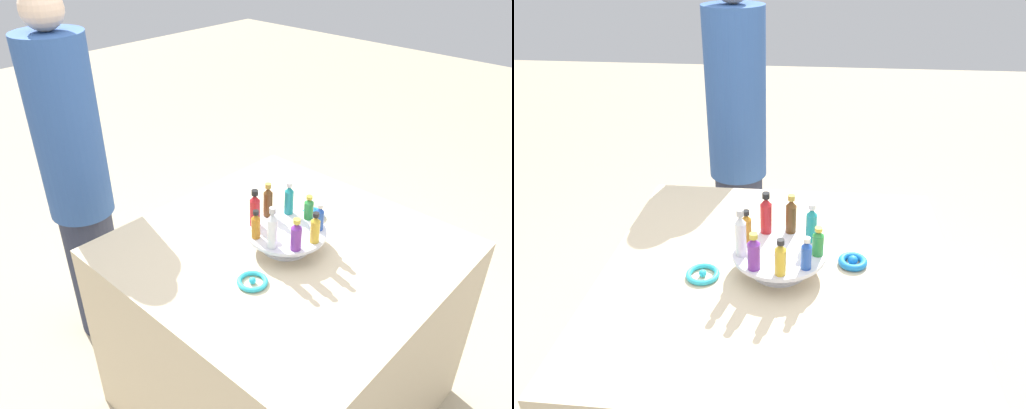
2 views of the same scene
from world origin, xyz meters
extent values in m
cube|color=beige|center=(0.00, 0.00, 0.40)|extent=(1.08, 1.08, 0.80)
cylinder|color=silver|center=(0.00, 0.00, 0.80)|extent=(0.17, 0.17, 0.01)
cylinder|color=silver|center=(0.00, 0.00, 0.83)|extent=(0.09, 0.09, 0.05)
cylinder|color=silver|center=(0.00, 0.00, 0.86)|extent=(0.28, 0.28, 0.01)
cylinder|color=#B21E23|center=(-0.05, 0.10, 0.92)|extent=(0.04, 0.04, 0.10)
cone|color=#B21E23|center=(-0.05, 0.10, 0.98)|extent=(0.03, 0.03, 0.02)
cylinder|color=black|center=(-0.05, 0.10, 1.00)|extent=(0.02, 0.02, 0.02)
cylinder|color=#AD6B19|center=(-0.10, 0.05, 0.91)|extent=(0.03, 0.03, 0.08)
cone|color=#AD6B19|center=(-0.10, 0.05, 0.95)|extent=(0.03, 0.03, 0.02)
cylinder|color=black|center=(-0.10, 0.05, 0.97)|extent=(0.02, 0.02, 0.01)
cylinder|color=silver|center=(-0.11, -0.03, 0.93)|extent=(0.03, 0.03, 0.11)
cone|color=silver|center=(-0.11, -0.03, 0.99)|extent=(0.03, 0.03, 0.02)
cylinder|color=#B2B2B7|center=(-0.11, -0.03, 1.01)|extent=(0.02, 0.02, 0.02)
cylinder|color=#702D93|center=(-0.06, -0.09, 0.91)|extent=(0.04, 0.04, 0.08)
cone|color=#702D93|center=(-0.06, -0.09, 0.96)|extent=(0.03, 0.03, 0.02)
cylinder|color=gold|center=(-0.06, -0.09, 0.98)|extent=(0.02, 0.02, 0.01)
cylinder|color=gold|center=(0.01, -0.11, 0.91)|extent=(0.03, 0.03, 0.08)
cone|color=gold|center=(0.01, -0.11, 0.96)|extent=(0.03, 0.03, 0.02)
cylinder|color=black|center=(0.01, -0.11, 0.98)|extent=(0.02, 0.02, 0.01)
cylinder|color=#234CAD|center=(0.08, -0.08, 0.91)|extent=(0.03, 0.03, 0.07)
cone|color=#234CAD|center=(0.08, -0.08, 0.95)|extent=(0.03, 0.03, 0.02)
cylinder|color=silver|center=(0.08, -0.08, 0.97)|extent=(0.02, 0.02, 0.01)
cylinder|color=#288438|center=(0.11, -0.01, 0.90)|extent=(0.03, 0.03, 0.07)
cone|color=#288438|center=(0.11, -0.01, 0.94)|extent=(0.03, 0.03, 0.01)
cylinder|color=gold|center=(0.11, -0.01, 0.96)|extent=(0.02, 0.02, 0.01)
cylinder|color=teal|center=(0.09, 0.07, 0.92)|extent=(0.03, 0.03, 0.09)
cone|color=teal|center=(0.09, 0.07, 0.97)|extent=(0.03, 0.03, 0.02)
cylinder|color=silver|center=(0.09, 0.07, 0.99)|extent=(0.02, 0.02, 0.02)
cylinder|color=brown|center=(0.03, 0.11, 0.92)|extent=(0.03, 0.03, 0.09)
cone|color=brown|center=(0.03, 0.11, 0.97)|extent=(0.03, 0.03, 0.02)
cylinder|color=#B79338|center=(0.03, 0.11, 0.99)|extent=(0.02, 0.02, 0.02)
torus|color=#2DB7CC|center=(-0.23, -0.05, 0.81)|extent=(0.10, 0.10, 0.02)
sphere|color=#2DB7CC|center=(-0.23, -0.05, 0.81)|extent=(0.02, 0.02, 0.02)
torus|color=blue|center=(0.23, 0.05, 0.81)|extent=(0.09, 0.09, 0.02)
sphere|color=blue|center=(0.23, 0.05, 0.81)|extent=(0.03, 0.03, 0.03)
cylinder|color=#282D42|center=(-0.27, 0.94, 0.34)|extent=(0.23, 0.23, 0.67)
cylinder|color=#2D5193|center=(-0.27, 0.94, 1.06)|extent=(0.27, 0.27, 0.77)
camera|label=1|loc=(-1.12, -0.91, 1.84)|focal=35.00mm
camera|label=2|loc=(0.09, -1.24, 1.71)|focal=35.00mm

